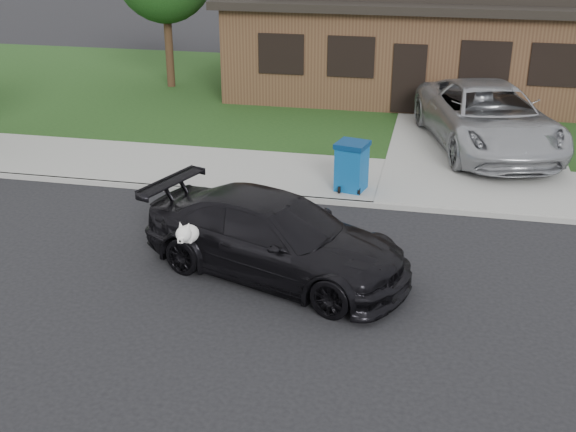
# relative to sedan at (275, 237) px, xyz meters

# --- Properties ---
(ground) EXTENTS (120.00, 120.00, 0.00)m
(ground) POSITION_rel_sedan_xyz_m (-2.34, -0.04, -0.72)
(ground) COLOR black
(ground) RESTS_ON ground
(sidewalk) EXTENTS (60.00, 3.00, 0.12)m
(sidewalk) POSITION_rel_sedan_xyz_m (-2.34, 4.96, -0.66)
(sidewalk) COLOR gray
(sidewalk) RESTS_ON ground
(curb) EXTENTS (60.00, 0.12, 0.12)m
(curb) POSITION_rel_sedan_xyz_m (-2.34, 3.46, -0.66)
(curb) COLOR gray
(curb) RESTS_ON ground
(lawn) EXTENTS (60.00, 13.00, 0.13)m
(lawn) POSITION_rel_sedan_xyz_m (-2.34, 12.96, -0.65)
(lawn) COLOR #193814
(lawn) RESTS_ON ground
(driveway) EXTENTS (4.50, 13.00, 0.14)m
(driveway) POSITION_rel_sedan_xyz_m (3.66, 9.96, -0.65)
(driveway) COLOR gray
(driveway) RESTS_ON ground
(sedan) EXTENTS (5.33, 3.48, 1.44)m
(sedan) POSITION_rel_sedan_xyz_m (0.00, 0.00, 0.00)
(sedan) COLOR black
(sedan) RESTS_ON ground
(minivan) EXTENTS (4.27, 6.54, 1.67)m
(minivan) POSITION_rel_sedan_xyz_m (3.92, 7.90, 0.26)
(minivan) COLOR #A1A3A8
(minivan) RESTS_ON driveway
(recycling_bin) EXTENTS (0.81, 0.81, 1.12)m
(recycling_bin) POSITION_rel_sedan_xyz_m (0.81, 4.16, -0.03)
(recycling_bin) COLOR #0C4C8E
(recycling_bin) RESTS_ON sidewalk
(house) EXTENTS (12.60, 8.60, 4.65)m
(house) POSITION_rel_sedan_xyz_m (1.66, 14.95, 1.42)
(house) COLOR #422B1C
(house) RESTS_ON ground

